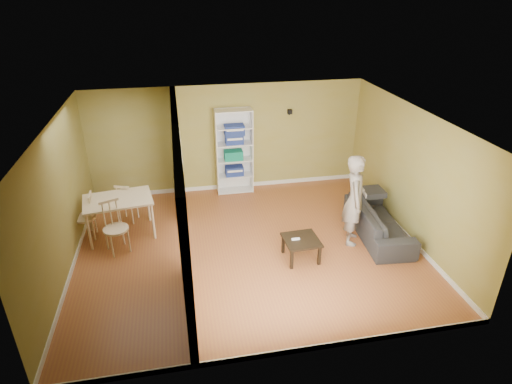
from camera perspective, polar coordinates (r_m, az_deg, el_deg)
room_shell at (r=7.81m, az=-1.16°, el=0.55°), size 6.50×6.50×6.50m
partition at (r=7.72m, az=-9.97°, el=-0.19°), size 0.22×5.50×2.60m
wall_speaker at (r=10.37m, az=4.53°, el=10.63°), size 0.10×0.10×0.10m
sofa at (r=9.02m, az=16.11°, el=-3.25°), size 2.18×1.08×0.80m
person at (r=8.36m, az=13.15°, el=-0.08°), size 0.95×0.85×2.15m
bookshelf at (r=10.31m, az=-2.97°, el=5.48°), size 0.87×0.38×2.07m
paper_box_navy_a at (r=10.44m, az=-2.91°, el=2.87°), size 0.43×0.28×0.22m
paper_box_teal at (r=10.28m, az=-3.03°, el=4.95°), size 0.43×0.28×0.22m
paper_box_navy_b at (r=10.15m, az=-2.93°, el=7.07°), size 0.42×0.27×0.21m
paper_box_navy_c at (r=10.07m, az=-2.92°, el=8.40°), size 0.46×0.30×0.24m
coffee_table at (r=8.01m, az=6.06°, el=-6.66°), size 0.63×0.63×0.42m
game_controller at (r=7.94m, az=5.30°, el=-6.26°), size 0.15×0.04×0.03m
dining_table at (r=8.94m, az=-17.93°, el=-1.33°), size 1.31×0.88×0.82m
chair_left at (r=9.20m, az=-21.90°, el=-3.02°), size 0.45×0.45×0.97m
chair_near at (r=8.51m, az=-18.21°, el=-4.54°), size 0.63×0.63×1.04m
chair_far at (r=9.55m, az=-16.79°, el=-1.27°), size 0.53×0.53×0.91m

